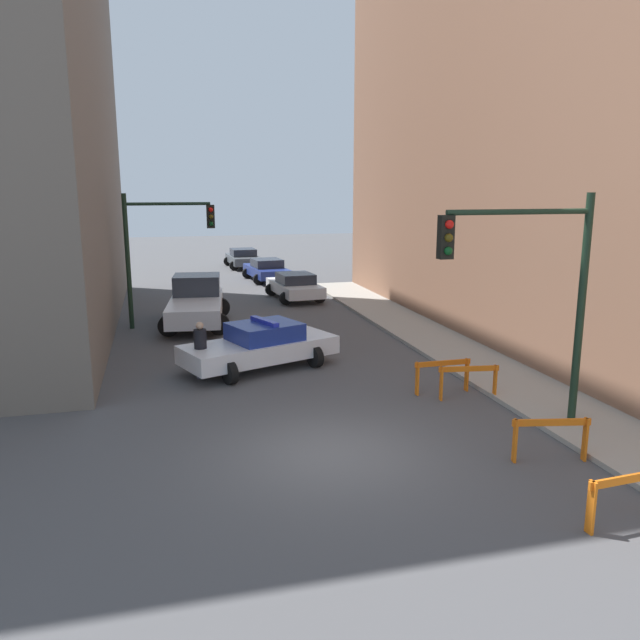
{
  "coord_description": "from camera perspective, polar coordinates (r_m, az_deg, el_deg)",
  "views": [
    {
      "loc": [
        -3.27,
        -11.65,
        5.44
      ],
      "look_at": [
        1.28,
        5.83,
        1.57
      ],
      "focal_mm": 35.0,
      "sensor_mm": 36.0,
      "label": 1
    }
  ],
  "objects": [
    {
      "name": "parked_car_mid",
      "position": [
        36.87,
        -4.91,
        4.62
      ],
      "size": [
        2.54,
        4.45,
        1.31
      ],
      "rotation": [
        0.0,
        0.0,
        0.1
      ],
      "color": "navy",
      "rests_on": "ground_plane"
    },
    {
      "name": "barrier_corner",
      "position": [
        17.05,
        11.14,
        -4.58
      ],
      "size": [
        1.6,
        0.17,
        0.9
      ],
      "rotation": [
        0.0,
        0.0,
        -0.0
      ],
      "color": "orange",
      "rests_on": "ground_plane"
    },
    {
      "name": "barrier_mid",
      "position": [
        13.51,
        20.35,
        -9.61
      ],
      "size": [
        1.58,
        0.46,
        0.9
      ],
      "rotation": [
        0.0,
        0.0,
        -0.21
      ],
      "color": "orange",
      "rests_on": "ground_plane"
    },
    {
      "name": "parked_car_far",
      "position": [
        43.19,
        -7.06,
        5.66
      ],
      "size": [
        2.38,
        4.36,
        1.31
      ],
      "rotation": [
        0.0,
        0.0,
        0.04
      ],
      "color": "#474C51",
      "rests_on": "ground_plane"
    },
    {
      "name": "traffic_light_near",
      "position": [
        14.42,
        19.3,
        3.8
      ],
      "size": [
        3.64,
        0.35,
        5.2
      ],
      "color": "black",
      "rests_on": "sidewalk_right"
    },
    {
      "name": "building_right",
      "position": [
        25.97,
        26.89,
        17.9
      ],
      "size": [
        12.0,
        28.0,
        17.26
      ],
      "color": "#93664C",
      "rests_on": "ground_plane"
    },
    {
      "name": "parked_car_near",
      "position": [
        30.68,
        -2.32,
        3.14
      ],
      "size": [
        2.5,
        4.43,
        1.31
      ],
      "rotation": [
        0.0,
        0.0,
        0.08
      ],
      "color": "silver",
      "rests_on": "ground_plane"
    },
    {
      "name": "ground_plane",
      "position": [
        13.27,
        1.0,
        -12.11
      ],
      "size": [
        120.0,
        120.0,
        0.0
      ],
      "primitive_type": "plane",
      "color": "#4C4C4F"
    },
    {
      "name": "pedestrian_crossing",
      "position": [
        18.3,
        -10.87,
        -2.62
      ],
      "size": [
        0.49,
        0.49,
        1.66
      ],
      "rotation": [
        0.0,
        0.0,
        1.09
      ],
      "color": "#474C66",
      "rests_on": "ground_plane"
    },
    {
      "name": "white_truck",
      "position": [
        25.46,
        -11.24,
        1.6
      ],
      "size": [
        3.04,
        5.59,
        1.9
      ],
      "rotation": [
        0.0,
        0.0,
        -0.12
      ],
      "color": "silver",
      "rests_on": "ground_plane"
    },
    {
      "name": "police_car",
      "position": [
        19.01,
        -5.43,
        -2.33
      ],
      "size": [
        5.05,
        3.4,
        1.52
      ],
      "rotation": [
        0.0,
        0.0,
        1.94
      ],
      "color": "white",
      "rests_on": "ground_plane"
    },
    {
      "name": "sidewalk_right",
      "position": [
        15.95,
        23.25,
        -8.65
      ],
      "size": [
        2.4,
        44.0,
        0.12
      ],
      "color": "#9E998E",
      "rests_on": "ground_plane"
    },
    {
      "name": "barrier_front",
      "position": [
        11.59,
        26.33,
        -13.83
      ],
      "size": [
        1.6,
        0.27,
        0.9
      ],
      "rotation": [
        0.0,
        0.0,
        0.07
      ],
      "color": "orange",
      "rests_on": "ground_plane"
    },
    {
      "name": "traffic_light_far",
      "position": [
        24.99,
        -14.74,
        7.01
      ],
      "size": [
        3.44,
        0.35,
        5.2
      ],
      "color": "black",
      "rests_on": "ground_plane"
    },
    {
      "name": "barrier_back",
      "position": [
        16.68,
        13.43,
        -5.06
      ],
      "size": [
        1.59,
        0.39,
        0.9
      ],
      "rotation": [
        0.0,
        0.0,
        -0.15
      ],
      "color": "orange",
      "rests_on": "ground_plane"
    }
  ]
}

